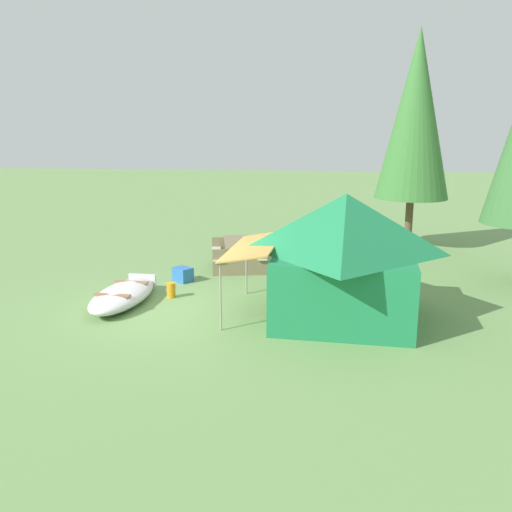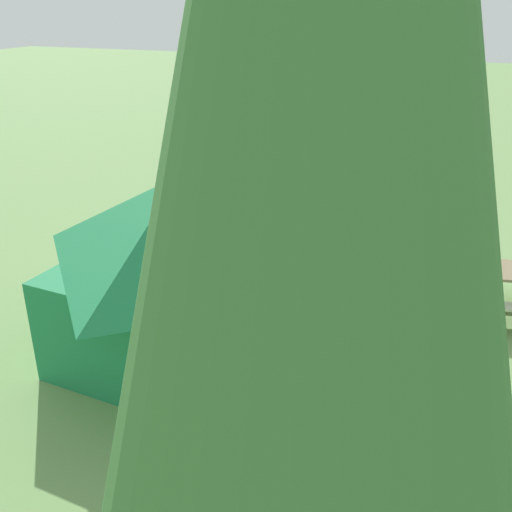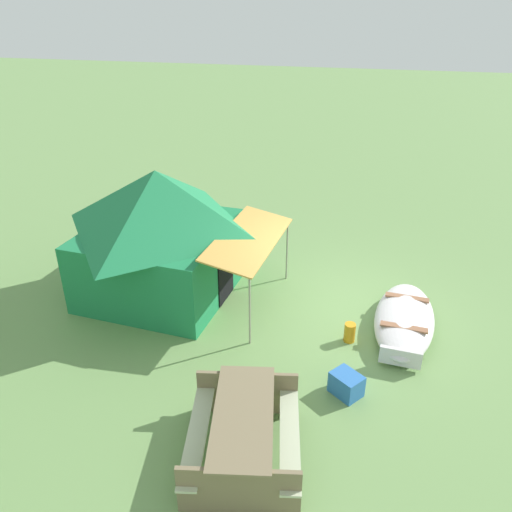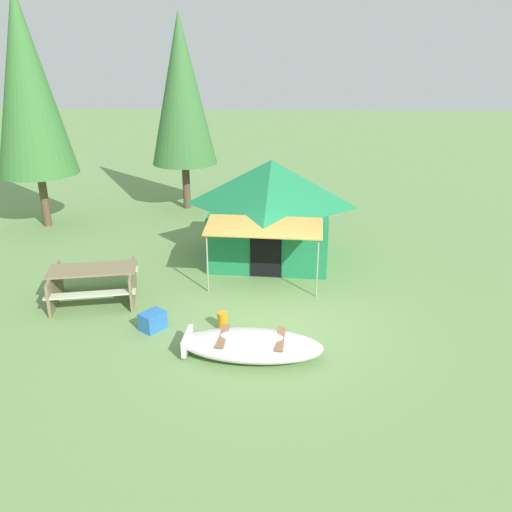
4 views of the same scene
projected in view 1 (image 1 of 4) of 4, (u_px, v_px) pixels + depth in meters
name	position (u px, v px, depth m)	size (l,w,h in m)	color
ground_plane	(175.00, 312.00, 11.99)	(80.00, 80.00, 0.00)	#6D9353
beached_rowboat	(123.00, 295.00, 12.47)	(2.68, 1.25, 0.42)	silver
canvas_cabin_tent	(344.00, 254.00, 11.37)	(3.41, 4.12, 2.64)	#1E7B48
picnic_table	(238.00, 251.00, 15.64)	(2.14, 1.83, 0.78)	#7D6C4F
cooler_box	(183.00, 274.00, 14.33)	(0.47, 0.36, 0.37)	#2B69BB
fuel_can	(171.00, 290.00, 12.97)	(0.20, 0.20, 0.36)	orange
pine_tree_back_right	(416.00, 115.00, 17.32)	(2.36, 2.36, 6.98)	brown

